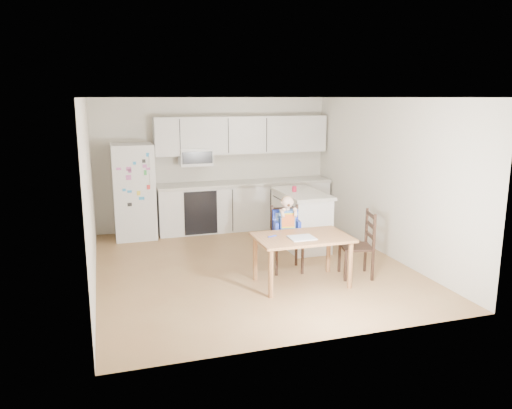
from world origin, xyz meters
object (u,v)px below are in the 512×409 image
at_px(kitchen_island, 301,219).
at_px(dining_table, 302,243).
at_px(red_cup, 294,189).
at_px(chair_booster, 286,225).
at_px(chair_side, 363,240).
at_px(refrigerator, 134,191).

distance_m(kitchen_island, dining_table, 1.77).
distance_m(red_cup, chair_booster, 1.24).
distance_m(red_cup, chair_side, 1.76).
height_order(red_cup, dining_table, red_cup).
xyz_separation_m(refrigerator, chair_booster, (2.00, -2.45, -0.18)).
height_order(refrigerator, dining_table, refrigerator).
height_order(kitchen_island, dining_table, kitchen_island).
bearing_deg(dining_table, kitchen_island, 67.95).
bearing_deg(refrigerator, red_cup, -28.50).
relative_size(refrigerator, chair_side, 1.79).
relative_size(kitchen_island, chair_booster, 1.15).
height_order(kitchen_island, chair_side, same).
height_order(red_cup, chair_side, red_cup).
relative_size(red_cup, chair_booster, 0.08).
height_order(chair_booster, chair_side, chair_booster).
relative_size(dining_table, chair_booster, 1.13).
distance_m(refrigerator, kitchen_island, 3.04).
bearing_deg(red_cup, chair_booster, -116.90).
bearing_deg(chair_side, refrigerator, -122.13).
distance_m(refrigerator, chair_booster, 3.16).
bearing_deg(refrigerator, dining_table, -56.93).
height_order(refrigerator, chair_side, refrigerator).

